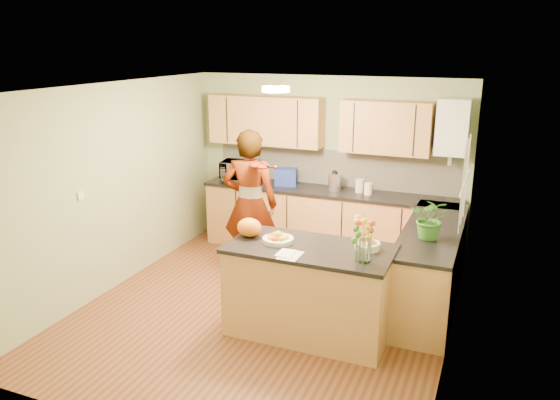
% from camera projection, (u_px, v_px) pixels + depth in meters
% --- Properties ---
extents(floor, '(4.50, 4.50, 0.00)m').
position_uv_depth(floor, '(266.00, 309.00, 6.25)').
color(floor, brown).
rests_on(floor, ground).
extents(ceiling, '(4.00, 4.50, 0.02)m').
position_uv_depth(ceiling, '(264.00, 87.00, 5.55)').
color(ceiling, white).
rests_on(ceiling, wall_back).
extents(wall_back, '(4.00, 0.02, 2.50)m').
position_uv_depth(wall_back, '(328.00, 164.00, 7.90)').
color(wall_back, '#9AAC7B').
rests_on(wall_back, floor).
extents(wall_front, '(4.00, 0.02, 2.50)m').
position_uv_depth(wall_front, '(139.00, 288.00, 3.90)').
color(wall_front, '#9AAC7B').
rests_on(wall_front, floor).
extents(wall_left, '(0.02, 4.50, 2.50)m').
position_uv_depth(wall_left, '(115.00, 187.00, 6.63)').
color(wall_left, '#9AAC7B').
rests_on(wall_left, floor).
extents(wall_right, '(0.02, 4.50, 2.50)m').
position_uv_depth(wall_right, '(458.00, 228.00, 5.17)').
color(wall_right, '#9AAC7B').
rests_on(wall_right, floor).
extents(back_counter, '(3.64, 0.62, 0.94)m').
position_uv_depth(back_counter, '(327.00, 221.00, 7.81)').
color(back_counter, '#B58248').
rests_on(back_counter, floor).
extents(right_counter, '(0.62, 2.24, 0.94)m').
position_uv_depth(right_counter, '(431.00, 266.00, 6.26)').
color(right_counter, '#B58248').
rests_on(right_counter, floor).
extents(splashback, '(3.60, 0.02, 0.52)m').
position_uv_depth(splashback, '(334.00, 168.00, 7.87)').
color(splashback, beige).
rests_on(splashback, back_counter).
extents(upper_cabinets, '(3.20, 0.34, 0.70)m').
position_uv_depth(upper_cabinets, '(313.00, 123.00, 7.65)').
color(upper_cabinets, '#B58248').
rests_on(upper_cabinets, wall_back).
extents(boiler, '(0.40, 0.30, 0.86)m').
position_uv_depth(boiler, '(453.00, 127.00, 6.96)').
color(boiler, white).
rests_on(boiler, wall_back).
extents(window_right, '(0.01, 1.30, 1.05)m').
position_uv_depth(window_right, '(465.00, 183.00, 5.63)').
color(window_right, white).
rests_on(window_right, wall_right).
extents(light_switch, '(0.02, 0.09, 0.09)m').
position_uv_depth(light_switch, '(81.00, 195.00, 6.08)').
color(light_switch, white).
rests_on(light_switch, wall_left).
extents(ceiling_lamp, '(0.30, 0.30, 0.07)m').
position_uv_depth(ceiling_lamp, '(276.00, 89.00, 5.83)').
color(ceiling_lamp, '#FFEABF').
rests_on(ceiling_lamp, ceiling).
extents(peninsula_island, '(1.67, 0.86, 0.96)m').
position_uv_depth(peninsula_island, '(309.00, 290.00, 5.63)').
color(peninsula_island, '#B58248').
rests_on(peninsula_island, floor).
extents(fruit_dish, '(0.32, 0.32, 0.11)m').
position_uv_depth(fruit_dish, '(278.00, 238.00, 5.61)').
color(fruit_dish, beige).
rests_on(fruit_dish, peninsula_island).
extents(orange_bowl, '(0.25, 0.25, 0.15)m').
position_uv_depth(orange_bowl, '(367.00, 244.00, 5.41)').
color(orange_bowl, beige).
rests_on(orange_bowl, peninsula_island).
extents(flower_vase, '(0.27, 0.27, 0.49)m').
position_uv_depth(flower_vase, '(366.00, 229.00, 5.03)').
color(flower_vase, silver).
rests_on(flower_vase, peninsula_island).
extents(orange_bag, '(0.32, 0.29, 0.20)m').
position_uv_depth(orange_bag, '(249.00, 227.00, 5.77)').
color(orange_bag, orange).
rests_on(orange_bag, peninsula_island).
extents(papers, '(0.20, 0.27, 0.01)m').
position_uv_depth(papers, '(290.00, 255.00, 5.27)').
color(papers, white).
rests_on(papers, peninsula_island).
extents(violinist, '(0.78, 0.59, 1.93)m').
position_uv_depth(violinist, '(250.00, 204.00, 6.92)').
color(violinist, tan).
rests_on(violinist, floor).
extents(violin, '(0.62, 0.54, 0.15)m').
position_uv_depth(violin, '(257.00, 165.00, 6.49)').
color(violin, '#540E05').
rests_on(violin, violinist).
extents(microwave, '(0.60, 0.45, 0.31)m').
position_uv_depth(microwave, '(241.00, 171.00, 8.12)').
color(microwave, white).
rests_on(microwave, back_counter).
extents(blue_box, '(0.35, 0.30, 0.25)m').
position_uv_depth(blue_box, '(286.00, 177.00, 7.90)').
color(blue_box, navy).
rests_on(blue_box, back_counter).
extents(kettle, '(0.18, 0.18, 0.33)m').
position_uv_depth(kettle, '(334.00, 181.00, 7.64)').
color(kettle, silver).
rests_on(kettle, back_counter).
extents(jar_cream, '(0.15, 0.15, 0.19)m').
position_uv_depth(jar_cream, '(360.00, 186.00, 7.54)').
color(jar_cream, beige).
rests_on(jar_cream, back_counter).
extents(jar_white, '(0.12, 0.12, 0.17)m').
position_uv_depth(jar_white, '(368.00, 189.00, 7.42)').
color(jar_white, white).
rests_on(jar_white, back_counter).
extents(potted_plant, '(0.44, 0.39, 0.45)m').
position_uv_depth(potted_plant, '(431.00, 219.00, 5.71)').
color(potted_plant, '#387828').
rests_on(potted_plant, right_counter).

